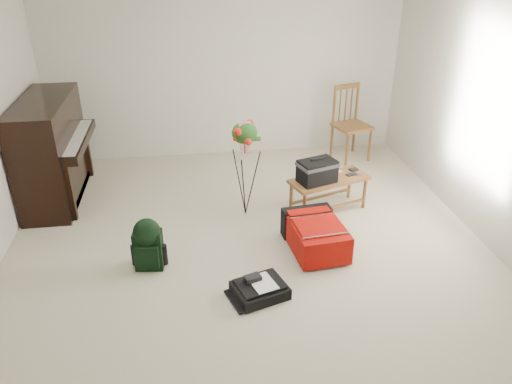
{
  "coord_description": "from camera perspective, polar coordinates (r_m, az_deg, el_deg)",
  "views": [
    {
      "loc": [
        -0.52,
        -4.22,
        2.94
      ],
      "look_at": [
        0.11,
        0.35,
        0.54
      ],
      "focal_mm": 35.0,
      "sensor_mm": 36.0,
      "label": 1
    }
  ],
  "objects": [
    {
      "name": "floor",
      "position": [
        5.17,
        -0.72,
        -7.2
      ],
      "size": [
        5.0,
        5.5,
        0.01
      ],
      "primitive_type": "cube",
      "color": "beige",
      "rests_on": "ground"
    },
    {
      "name": "flower_stand",
      "position": [
        5.64,
        -1.26,
        2.62
      ],
      "size": [
        0.43,
        0.43,
        1.17
      ],
      "rotation": [
        0.0,
        0.0,
        0.2
      ],
      "color": "black",
      "rests_on": "floor"
    },
    {
      "name": "green_backpack",
      "position": [
        4.94,
        -12.26,
        -5.6
      ],
      "size": [
        0.29,
        0.27,
        0.54
      ],
      "rotation": [
        0.0,
        0.0,
        -0.11
      ],
      "color": "black",
      "rests_on": "floor"
    },
    {
      "name": "bench",
      "position": [
        5.76,
        7.26,
        2.25
      ],
      "size": [
        1.0,
        0.65,
        0.72
      ],
      "rotation": [
        0.0,
        0.0,
        0.32
      ],
      "color": "brown",
      "rests_on": "floor"
    },
    {
      "name": "piano",
      "position": [
        6.49,
        -22.24,
        4.2
      ],
      "size": [
        0.71,
        1.5,
        1.25
      ],
      "color": "black",
      "rests_on": "floor"
    },
    {
      "name": "red_suitcase",
      "position": [
        5.25,
        6.67,
        -4.57
      ],
      "size": [
        0.58,
        0.81,
        0.33
      ],
      "rotation": [
        0.0,
        0.0,
        0.1
      ],
      "color": "#BC1308",
      "rests_on": "floor"
    },
    {
      "name": "black_duffel",
      "position": [
        4.61,
        0.43,
        -11.01
      ],
      "size": [
        0.55,
        0.49,
        0.19
      ],
      "rotation": [
        0.0,
        0.0,
        0.31
      ],
      "color": "black",
      "rests_on": "floor"
    },
    {
      "name": "wall_right",
      "position": [
        5.46,
        26.41,
        6.53
      ],
      "size": [
        0.04,
        5.5,
        2.5
      ],
      "primitive_type": "cube",
      "color": "silver",
      "rests_on": "floor"
    },
    {
      "name": "dining_chair",
      "position": [
        7.34,
        10.84,
        7.66
      ],
      "size": [
        0.57,
        0.57,
        1.06
      ],
      "rotation": [
        0.0,
        0.0,
        0.31
      ],
      "color": "brown",
      "rests_on": "floor"
    },
    {
      "name": "wall_back",
      "position": [
        7.19,
        -3.63,
        13.8
      ],
      "size": [
        5.0,
        0.04,
        2.5
      ],
      "primitive_type": "cube",
      "color": "silver",
      "rests_on": "floor"
    }
  ]
}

